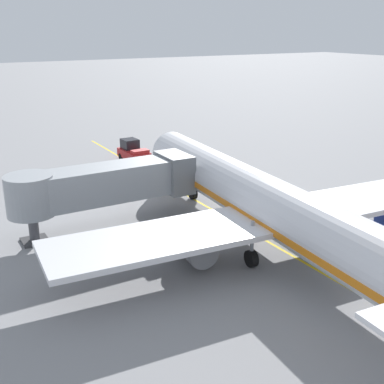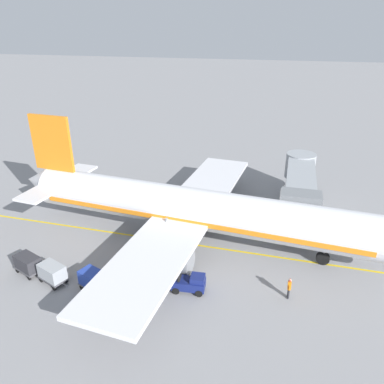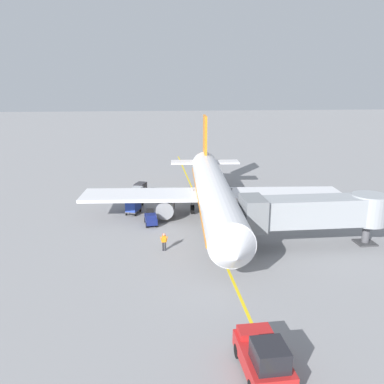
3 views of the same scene
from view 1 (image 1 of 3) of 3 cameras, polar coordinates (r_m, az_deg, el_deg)
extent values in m
plane|color=gray|center=(33.70, 11.47, -7.20)|extent=(400.00, 400.00, 0.00)
cube|color=gold|center=(33.70, 11.47, -7.19)|extent=(0.24, 80.00, 0.01)
cylinder|color=silver|center=(33.23, 8.59, -1.26)|extent=(6.06, 32.19, 3.70)
cube|color=orange|center=(33.39, 8.55, -2.00)|extent=(5.91, 29.64, 0.44)
cone|color=silver|center=(47.76, -3.07, 5.09)|extent=(3.79, 2.66, 3.63)
cube|color=black|center=(46.00, -2.20, 5.40)|extent=(2.85, 1.30, 0.60)
cube|color=silver|center=(32.69, 9.52, -2.86)|extent=(30.30, 7.41, 0.36)
cylinder|color=gray|center=(31.19, 0.19, -6.17)|extent=(2.23, 3.34, 2.00)
cylinder|color=gray|center=(36.98, 15.70, -2.81)|extent=(2.23, 3.34, 2.00)
cylinder|color=black|center=(43.27, 0.10, -0.11)|extent=(0.53, 1.13, 1.10)
cylinder|color=gray|center=(42.79, 0.10, 1.85)|extent=(0.24, 0.24, 2.00)
cylinder|color=black|center=(31.58, 6.91, -7.68)|extent=(0.53, 1.13, 1.10)
cylinder|color=gray|center=(30.93, 7.02, -5.10)|extent=(0.24, 0.24, 2.00)
cylinder|color=black|center=(34.09, 13.48, -6.02)|extent=(0.53, 1.13, 1.10)
cylinder|color=gray|center=(33.49, 13.68, -3.61)|extent=(0.24, 0.24, 2.00)
cube|color=#93999E|center=(37.05, -9.23, 1.15)|extent=(12.07, 2.80, 2.60)
cube|color=slate|center=(39.11, -2.08, 2.32)|extent=(2.00, 3.50, 2.99)
cylinder|color=#93999E|center=(35.49, -18.32, -0.37)|extent=(3.36, 3.36, 2.86)
cylinder|color=#4C4C51|center=(36.31, -17.94, -3.94)|extent=(0.70, 0.70, 2.19)
cube|color=#38383A|center=(36.70, -17.79, -5.40)|extent=(1.80, 1.80, 0.16)
cube|color=#B21E1E|center=(55.72, -6.77, 4.39)|extent=(2.34, 4.47, 0.90)
cube|color=black|center=(56.36, -7.24, 5.58)|extent=(1.71, 1.90, 1.10)
cube|color=#B21E1E|center=(54.22, -6.09, 4.70)|extent=(1.90, 1.16, 0.36)
cylinder|color=black|center=(54.98, -5.23, 3.76)|extent=(0.38, 0.81, 0.80)
cylinder|color=black|center=(54.20, -6.99, 3.48)|extent=(0.38, 0.81, 0.80)
cylinder|color=black|center=(57.47, -6.53, 4.38)|extent=(0.38, 0.81, 0.80)
cylinder|color=black|center=(56.72, -8.23, 4.12)|extent=(0.38, 0.81, 0.80)
cube|color=navy|center=(39.55, 15.42, -2.54)|extent=(1.43, 2.60, 0.70)
cube|color=navy|center=(39.75, 14.73, -1.49)|extent=(1.12, 1.14, 0.44)
cube|color=black|center=(38.92, 16.28, -1.91)|extent=(0.85, 0.24, 0.64)
cylinder|color=black|center=(39.40, 15.36, -1.61)|extent=(0.10, 0.27, 0.54)
cylinder|color=black|center=(39.79, 13.91, -2.82)|extent=(0.25, 0.58, 0.56)
cylinder|color=black|center=(40.57, 14.91, -2.48)|extent=(0.25, 0.58, 0.56)
cylinder|color=black|center=(38.78, 15.86, -3.57)|extent=(0.25, 0.58, 0.56)
cylinder|color=black|center=(39.58, 16.85, -3.21)|extent=(0.25, 0.58, 0.56)
cylinder|color=#4C4C51|center=(39.75, 20.79, -3.35)|extent=(0.31, 0.68, 0.07)
cylinder|color=black|center=(39.06, 20.50, -4.06)|extent=(0.24, 0.38, 0.36)
cylinder|color=#232328|center=(34.23, 18.46, -6.63)|extent=(0.15, 0.15, 0.85)
cylinder|color=#232328|center=(34.37, 18.68, -6.54)|extent=(0.15, 0.15, 0.85)
cube|color=orange|center=(34.01, 18.70, -5.48)|extent=(0.39, 0.25, 0.60)
cylinder|color=orange|center=(33.85, 18.42, -5.66)|extent=(0.22, 0.10, 0.57)
cylinder|color=orange|center=(34.21, 18.96, -5.45)|extent=(0.22, 0.10, 0.57)
sphere|color=beige|center=(33.84, 18.77, -4.81)|extent=(0.22, 0.22, 0.22)
cube|color=red|center=(33.84, 18.78, -4.78)|extent=(0.27, 0.09, 0.10)
cylinder|color=#232328|center=(43.92, 7.53, -0.16)|extent=(0.15, 0.15, 0.85)
cylinder|color=#232328|center=(44.04, 7.74, -0.12)|extent=(0.15, 0.15, 0.85)
cube|color=orange|center=(43.75, 7.67, 0.76)|extent=(0.39, 0.25, 0.60)
cylinder|color=orange|center=(43.62, 7.42, 0.64)|extent=(0.23, 0.10, 0.57)
cylinder|color=orange|center=(43.92, 7.93, 0.75)|extent=(0.23, 0.10, 0.57)
sphere|color=tan|center=(43.62, 7.70, 1.30)|extent=(0.22, 0.22, 0.22)
cube|color=red|center=(43.62, 7.70, 1.32)|extent=(0.27, 0.09, 0.10)
camera|label=2|loc=(57.84, 28.61, 20.44)|focal=34.34mm
camera|label=3|loc=(72.43, -8.77, 18.77)|focal=37.39mm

